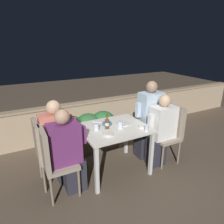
% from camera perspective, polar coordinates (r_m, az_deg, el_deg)
% --- Properties ---
extents(ground_plane, '(16.00, 16.00, 0.00)m').
position_cam_1_polar(ground_plane, '(3.34, 0.50, -16.08)').
color(ground_plane, brown).
extents(parapet_wall, '(9.00, 0.18, 0.76)m').
position_cam_1_polar(parapet_wall, '(4.30, -8.22, -1.95)').
color(parapet_wall, tan).
rests_on(parapet_wall, ground_plane).
extents(dining_table, '(0.99, 0.82, 0.74)m').
position_cam_1_polar(dining_table, '(3.01, 0.54, -6.09)').
color(dining_table, silver).
rests_on(dining_table, ground_plane).
extents(planter_hedge, '(1.09, 0.47, 0.72)m').
position_cam_1_polar(planter_hedge, '(3.71, -6.75, -5.25)').
color(planter_hedge, brown).
rests_on(planter_hedge, ground_plane).
extents(chair_left_near, '(0.41, 0.41, 0.97)m').
position_cam_1_polar(chair_left_near, '(2.67, -16.75, -12.27)').
color(chair_left_near, gray).
rests_on(chair_left_near, ground_plane).
extents(person_purple_stripe, '(0.48, 0.26, 1.19)m').
position_cam_1_polar(person_purple_stripe, '(2.70, -12.46, -11.09)').
color(person_purple_stripe, '#282833').
rests_on(person_purple_stripe, ground_plane).
extents(chair_left_far, '(0.41, 0.41, 0.97)m').
position_cam_1_polar(chair_left_far, '(2.91, -18.64, -9.65)').
color(chair_left_far, gray).
rests_on(chair_left_far, ground_plane).
extents(person_coral_top, '(0.49, 0.26, 1.23)m').
position_cam_1_polar(person_coral_top, '(2.92, -14.77, -8.26)').
color(person_coral_top, '#282833').
rests_on(person_coral_top, ground_plane).
extents(chair_right_near, '(0.41, 0.41, 0.97)m').
position_cam_1_polar(chair_right_near, '(3.45, 16.27, -4.68)').
color(chair_right_near, gray).
rests_on(chair_right_near, ground_plane).
extents(person_white_polo, '(0.48, 0.26, 1.18)m').
position_cam_1_polar(person_white_polo, '(3.31, 13.69, -5.13)').
color(person_white_polo, '#282833').
rests_on(person_white_polo, ground_plane).
extents(chair_right_far, '(0.41, 0.41, 0.97)m').
position_cam_1_polar(chair_right_far, '(3.62, 12.73, -3.15)').
color(chair_right_far, gray).
rests_on(chair_right_far, ground_plane).
extents(person_blue_shirt, '(0.47, 0.26, 1.35)m').
position_cam_1_polar(person_blue_shirt, '(3.47, 10.31, -2.18)').
color(person_blue_shirt, '#282833').
rests_on(person_blue_shirt, ground_plane).
extents(beer_bottle, '(0.06, 0.06, 0.22)m').
position_cam_1_polar(beer_bottle, '(2.89, -1.45, -3.20)').
color(beer_bottle, brown).
rests_on(beer_bottle, dining_table).
extents(plate_0, '(0.24, 0.24, 0.01)m').
position_cam_1_polar(plate_0, '(3.10, 3.04, -3.22)').
color(plate_0, silver).
rests_on(plate_0, dining_table).
extents(bowl_0, '(0.15, 0.15, 0.04)m').
position_cam_1_polar(bowl_0, '(3.03, -1.44, -3.33)').
color(bowl_0, '#4C709E').
rests_on(bowl_0, dining_table).
extents(bowl_1, '(0.12, 0.12, 0.04)m').
position_cam_1_polar(bowl_1, '(2.99, 8.71, -4.01)').
color(bowl_1, silver).
rests_on(bowl_1, dining_table).
extents(bowl_2, '(0.15, 0.15, 0.04)m').
position_cam_1_polar(bowl_2, '(2.73, -1.14, -6.17)').
color(bowl_2, beige).
rests_on(bowl_2, dining_table).
extents(glass_cup_0, '(0.08, 0.08, 0.11)m').
position_cam_1_polar(glass_cup_0, '(2.92, 2.34, -3.66)').
color(glass_cup_0, silver).
rests_on(glass_cup_0, dining_table).
extents(glass_cup_1, '(0.08, 0.08, 0.10)m').
position_cam_1_polar(glass_cup_1, '(2.87, -4.50, -4.23)').
color(glass_cup_1, silver).
rests_on(glass_cup_1, dining_table).
extents(glass_cup_2, '(0.06, 0.06, 0.10)m').
position_cam_1_polar(glass_cup_2, '(2.87, 9.84, -4.53)').
color(glass_cup_2, silver).
rests_on(glass_cup_2, dining_table).
extents(fork_0, '(0.15, 0.12, 0.01)m').
position_cam_1_polar(fork_0, '(3.16, -4.32, -2.81)').
color(fork_0, silver).
rests_on(fork_0, dining_table).
extents(potted_plant, '(0.39, 0.39, 0.71)m').
position_cam_1_polar(potted_plant, '(4.16, 9.50, -2.03)').
color(potted_plant, '#B2A899').
rests_on(potted_plant, ground_plane).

